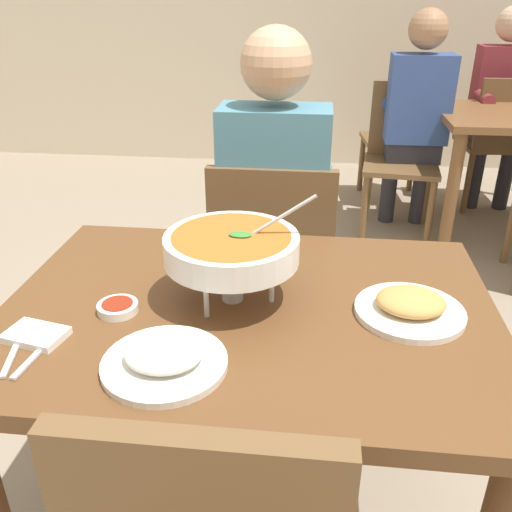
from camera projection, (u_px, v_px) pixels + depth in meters
The scene contains 15 objects.
dining_table_main at pixel (249, 351), 1.29m from camera, with size 1.11×0.80×0.76m.
chair_diner_main at pixel (273, 265), 1.96m from camera, with size 0.44×0.44×0.90m.
diner_main at pixel (275, 200), 1.89m from camera, with size 0.40×0.45×1.31m.
curry_bowl at pixel (232, 249), 1.20m from camera, with size 0.33×0.30×0.26m.
rice_plate at pixel (164, 358), 1.03m from camera, with size 0.24×0.24×0.06m.
appetizer_plate at pixel (410, 306), 1.19m from camera, with size 0.24×0.24×0.06m.
sauce_dish at pixel (118, 307), 1.21m from camera, with size 0.09×0.09×0.02m.
napkin_folded at pixel (36, 335), 1.12m from camera, with size 0.12×0.08×0.02m, color white.
fork_utensil at pixel (14, 350), 1.08m from camera, with size 0.01×0.17×0.01m, color silver.
spoon_utensil at pixel (39, 352), 1.07m from camera, with size 0.01×0.17×0.01m, color silver.
chair_bg_middle at pixel (500, 137), 3.64m from camera, with size 0.46×0.46×0.90m.
chair_bg_right at pixel (402, 150), 3.35m from camera, with size 0.49×0.49×0.90m.
chair_bg_window at pixel (410, 130), 3.82m from camera, with size 0.48×0.48×0.90m.
patron_bg_middle at pixel (501, 98), 3.63m from camera, with size 0.40×0.45×1.31m.
patron_bg_right at pixel (417, 111), 3.25m from camera, with size 0.40×0.45×1.31m.
Camera 1 is at (0.14, -1.05, 1.41)m, focal length 38.29 mm.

